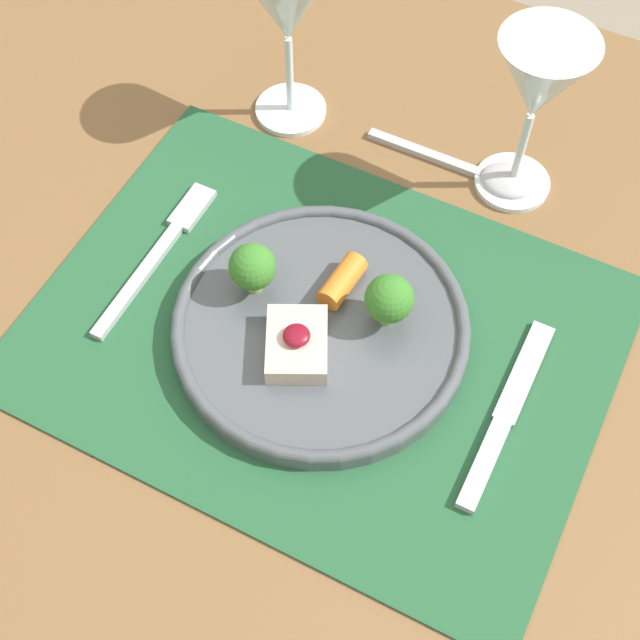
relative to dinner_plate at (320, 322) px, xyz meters
name	(u,v)px	position (x,y,z in m)	size (l,w,h in m)	color
ground_plane	(320,572)	(0.00, 0.00, -0.75)	(8.00, 8.00, 0.00)	gray
dining_table	(321,385)	(0.00, 0.00, -0.11)	(1.21, 1.00, 0.73)	brown
placemat	(321,334)	(0.00, 0.00, -0.02)	(0.50, 0.38, 0.00)	#235633
dinner_plate	(320,322)	(0.00, 0.00, 0.00)	(0.26, 0.26, 0.07)	#4C5156
fork	(163,247)	(-0.17, 0.01, -0.01)	(0.02, 0.19, 0.01)	#B2B2B7
knife	(501,425)	(0.18, -0.01, -0.01)	(0.02, 0.19, 0.01)	#B2B2B7
spoon	(490,175)	(0.07, 0.23, -0.01)	(0.17, 0.04, 0.02)	#B2B2B7
wine_glass_near	(539,87)	(0.09, 0.24, 0.11)	(0.09, 0.09, 0.18)	white
wine_glass_far	(287,9)	(-0.15, 0.23, 0.11)	(0.09, 0.09, 0.18)	white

